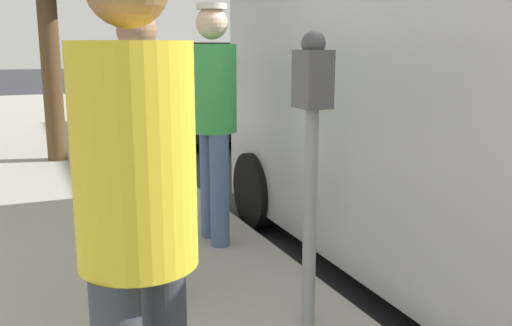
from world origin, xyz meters
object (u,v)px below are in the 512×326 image
object	(u,v)px
parked_sedan_behind	(195,92)
parking_meter_near	(312,132)
pedestrian_in_white	(141,139)
pedestrian_in_yellow	(137,208)
pedestrian_in_green	(213,109)

from	to	relation	value
parked_sedan_behind	parking_meter_near	bearing A→B (deg)	76.92
pedestrian_in_white	parked_sedan_behind	distance (m)	7.39
parking_meter_near	pedestrian_in_yellow	size ratio (longest dim) A/B	0.87
pedestrian_in_green	pedestrian_in_white	size ratio (longest dim) A/B	1.05
pedestrian_in_green	pedestrian_in_white	bearing A→B (deg)	48.55
pedestrian_in_green	parking_meter_near	bearing A→B (deg)	90.81
pedestrian_in_green	pedestrian_in_white	distance (m)	1.04
pedestrian_in_green	parked_sedan_behind	world-z (taller)	pedestrian_in_green
parked_sedan_behind	pedestrian_in_green	bearing A→B (deg)	73.87
parking_meter_near	pedestrian_in_green	world-z (taller)	pedestrian_in_green
parked_sedan_behind	pedestrian_in_yellow	bearing A→B (deg)	71.65
parking_meter_near	pedestrian_in_green	bearing A→B (deg)	-89.19
pedestrian_in_white	parking_meter_near	bearing A→B (deg)	137.90
pedestrian_in_white	parked_sedan_behind	world-z (taller)	pedestrian_in_white
pedestrian_in_yellow	parked_sedan_behind	xyz separation A→B (m)	(-2.81, -8.47, -0.40)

